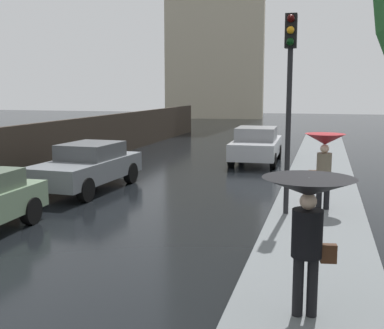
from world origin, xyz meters
TOP-DOWN VIEW (x-y plane):
  - car_grey_far_ahead at (-1.73, 9.05)m, footprint 1.95×4.42m
  - car_silver_behind_camera at (2.45, 16.06)m, footprint 1.95×4.50m
  - pedestrian_with_umbrella_near at (5.20, 7.81)m, footprint 0.95×0.95m
  - pedestrian_with_umbrella_far at (5.03, 1.82)m, footprint 1.17×1.17m
  - traffic_light at (4.37, 7.11)m, footprint 0.26×0.39m

SIDE VIEW (x-z plane):
  - car_grey_far_ahead at x=-1.73m, z-range 0.03..1.45m
  - car_silver_behind_camera at x=2.45m, z-range 0.01..1.50m
  - pedestrian_with_umbrella_near at x=5.20m, z-range 0.67..2.51m
  - pedestrian_with_umbrella_far at x=5.03m, z-range 0.71..2.52m
  - traffic_light at x=4.37m, z-range 1.01..5.57m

